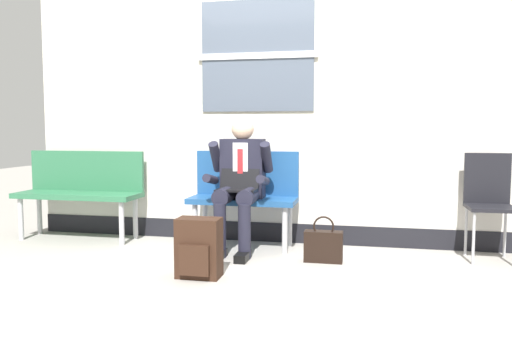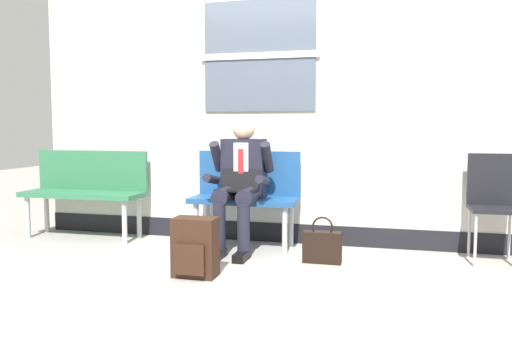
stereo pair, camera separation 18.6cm
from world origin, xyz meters
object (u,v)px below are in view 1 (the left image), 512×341
bench_with_person (245,192)px  person_seated (240,180)px  backpack (199,249)px  handbag (323,246)px  bench_empty (81,187)px  folding_chair (489,196)px

bench_with_person → person_seated: bearing=-90.0°
backpack → handbag: (0.89, 0.64, -0.08)m
bench_with_person → person_seated: 0.24m
bench_empty → backpack: (1.61, -1.08, -0.30)m
person_seated → folding_chair: 2.17m
bench_with_person → handbag: bench_with_person is taller
person_seated → handbag: 0.97m
bench_with_person → backpack: 1.12m
bench_with_person → bench_empty: bench_with_person is taller
bench_with_person → backpack: size_ratio=2.22×
backpack → handbag: bearing=35.8°
bench_empty → handbag: size_ratio=3.22×
bench_empty → backpack: bearing=-33.7°
bench_with_person → handbag: size_ratio=2.57×
bench_with_person → folding_chair: folding_chair is taller
bench_with_person → backpack: (-0.10, -1.08, -0.30)m
backpack → bench_empty: bearing=146.3°
handbag → backpack: bearing=-144.2°
bench_with_person → folding_chair: 2.16m
backpack → folding_chair: bearing=25.0°
person_seated → backpack: bearing=-96.6°
backpack → handbag: 1.10m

